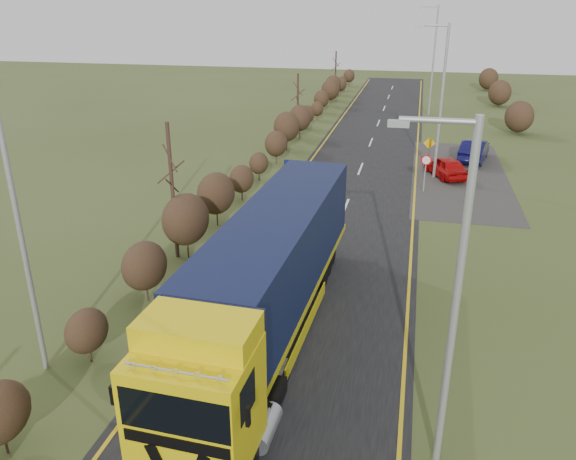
{
  "coord_description": "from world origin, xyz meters",
  "views": [
    {
      "loc": [
        3.4,
        -17.16,
        10.6
      ],
      "look_at": [
        -1.32,
        3.52,
        1.94
      ],
      "focal_mm": 35.0,
      "sensor_mm": 36.0,
      "label": 1
    }
  ],
  "objects_px": {
    "car_red_hatchback": "(446,167)",
    "car_blue_sedan": "(474,150)",
    "speed_sign": "(426,166)",
    "streetlight_near": "(452,292)",
    "lorry": "(269,275)"
  },
  "relations": [
    {
      "from": "car_red_hatchback",
      "to": "streetlight_near",
      "type": "bearing_deg",
      "value": 63.55
    },
    {
      "from": "car_blue_sedan",
      "to": "speed_sign",
      "type": "distance_m",
      "value": 8.82
    },
    {
      "from": "car_red_hatchback",
      "to": "streetlight_near",
      "type": "xyz_separation_m",
      "value": [
        -1.06,
        -25.21,
        4.04
      ]
    },
    {
      "from": "lorry",
      "to": "speed_sign",
      "type": "relative_size",
      "value": 6.85
    },
    {
      "from": "car_blue_sedan",
      "to": "speed_sign",
      "type": "height_order",
      "value": "speed_sign"
    },
    {
      "from": "lorry",
      "to": "car_red_hatchback",
      "type": "xyz_separation_m",
      "value": [
        6.36,
        20.94,
        -1.77
      ]
    },
    {
      "from": "car_red_hatchback",
      "to": "car_blue_sedan",
      "type": "bearing_deg",
      "value": -138.39
    },
    {
      "from": "car_red_hatchback",
      "to": "car_blue_sedan",
      "type": "distance_m",
      "value": 5.05
    },
    {
      "from": "lorry",
      "to": "car_red_hatchback",
      "type": "bearing_deg",
      "value": 75.3
    },
    {
      "from": "car_blue_sedan",
      "to": "speed_sign",
      "type": "relative_size",
      "value": 2.02
    },
    {
      "from": "car_blue_sedan",
      "to": "car_red_hatchback",
      "type": "bearing_deg",
      "value": 78.1
    },
    {
      "from": "car_red_hatchback",
      "to": "car_blue_sedan",
      "type": "relative_size",
      "value": 0.86
    },
    {
      "from": "car_red_hatchback",
      "to": "speed_sign",
      "type": "distance_m",
      "value": 3.84
    },
    {
      "from": "streetlight_near",
      "to": "speed_sign",
      "type": "xyz_separation_m",
      "value": [
        -0.3,
        21.74,
        -3.13
      ]
    },
    {
      "from": "car_blue_sedan",
      "to": "speed_sign",
      "type": "bearing_deg",
      "value": 79.37
    }
  ]
}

